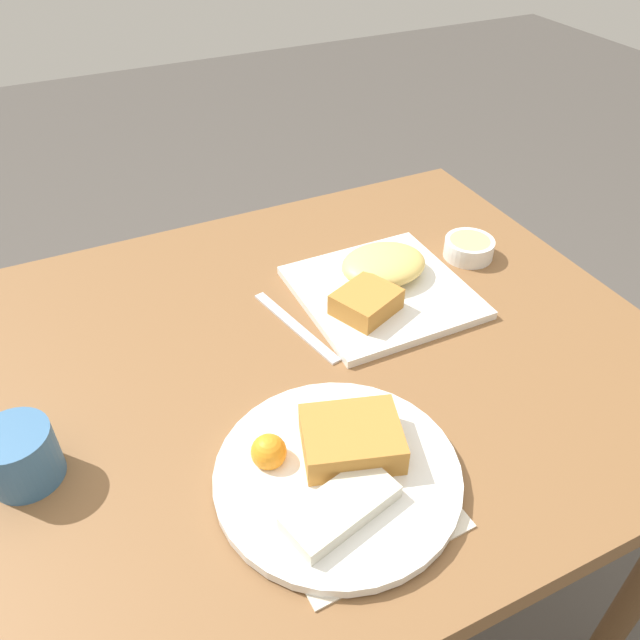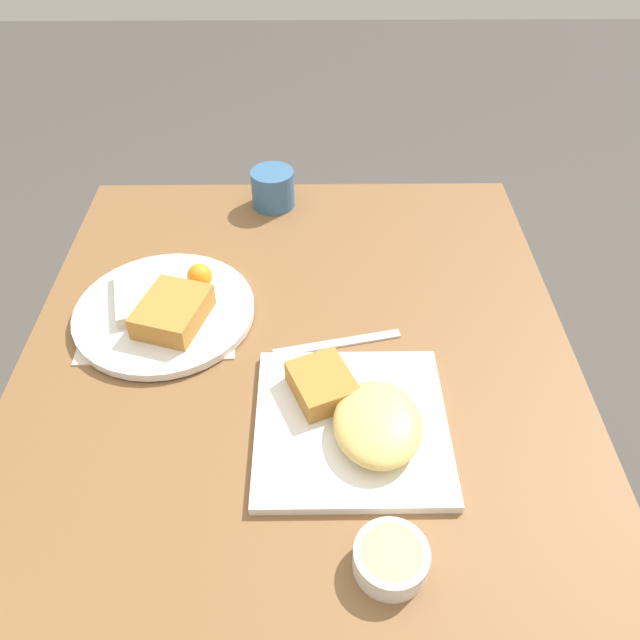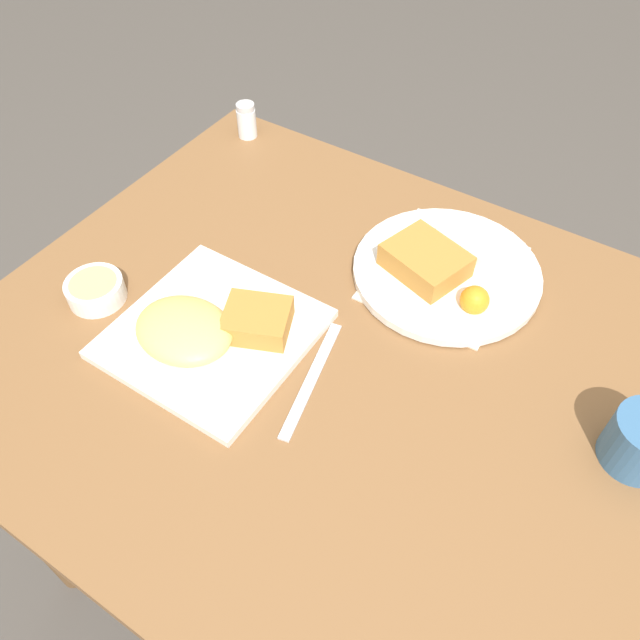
{
  "view_description": "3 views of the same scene",
  "coord_description": "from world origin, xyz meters",
  "px_view_note": "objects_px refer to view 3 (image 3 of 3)",
  "views": [
    {
      "loc": [
        0.31,
        0.63,
        1.41
      ],
      "look_at": [
        -0.01,
        -0.03,
        0.81
      ],
      "focal_mm": 35.0,
      "sensor_mm": 36.0,
      "label": 1
    },
    {
      "loc": [
        -0.68,
        -0.03,
        1.49
      ],
      "look_at": [
        0.02,
        -0.04,
        0.83
      ],
      "focal_mm": 35.0,
      "sensor_mm": 36.0,
      "label": 2
    },
    {
      "loc": [
        0.3,
        -0.48,
        1.49
      ],
      "look_at": [
        -0.01,
        0.0,
        0.82
      ],
      "focal_mm": 35.0,
      "sensor_mm": 36.0,
      "label": 3
    }
  ],
  "objects_px": {
    "plate_oval_far": "(445,268)",
    "salt_shaker": "(247,122)",
    "plate_square_near": "(208,331)",
    "sauce_ramekin": "(95,290)",
    "butter_knife": "(312,379)"
  },
  "relations": [
    {
      "from": "plate_oval_far",
      "to": "salt_shaker",
      "type": "xyz_separation_m",
      "value": [
        -0.51,
        0.15,
        0.01
      ]
    },
    {
      "from": "plate_square_near",
      "to": "plate_oval_far",
      "type": "distance_m",
      "value": 0.38
    },
    {
      "from": "sauce_ramekin",
      "to": "plate_oval_far",
      "type": "bearing_deg",
      "value": 37.63
    },
    {
      "from": "sauce_ramekin",
      "to": "salt_shaker",
      "type": "xyz_separation_m",
      "value": [
        -0.08,
        0.48,
        0.01
      ]
    },
    {
      "from": "plate_oval_far",
      "to": "sauce_ramekin",
      "type": "height_order",
      "value": "plate_oval_far"
    },
    {
      "from": "plate_square_near",
      "to": "salt_shaker",
      "type": "distance_m",
      "value": 0.53
    },
    {
      "from": "plate_square_near",
      "to": "butter_knife",
      "type": "xyz_separation_m",
      "value": [
        0.16,
        0.02,
        -0.02
      ]
    },
    {
      "from": "plate_oval_far",
      "to": "plate_square_near",
      "type": "bearing_deg",
      "value": -127.37
    },
    {
      "from": "plate_square_near",
      "to": "sauce_ramekin",
      "type": "xyz_separation_m",
      "value": [
        -0.2,
        -0.03,
        -0.0
      ]
    },
    {
      "from": "plate_oval_far",
      "to": "butter_knife",
      "type": "height_order",
      "value": "plate_oval_far"
    },
    {
      "from": "plate_square_near",
      "to": "butter_knife",
      "type": "distance_m",
      "value": 0.17
    },
    {
      "from": "plate_square_near",
      "to": "sauce_ramekin",
      "type": "relative_size",
      "value": 3.02
    },
    {
      "from": "salt_shaker",
      "to": "butter_knife",
      "type": "relative_size",
      "value": 0.34
    },
    {
      "from": "plate_oval_far",
      "to": "butter_knife",
      "type": "distance_m",
      "value": 0.29
    },
    {
      "from": "sauce_ramekin",
      "to": "plate_square_near",
      "type": "bearing_deg",
      "value": 8.14
    }
  ]
}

